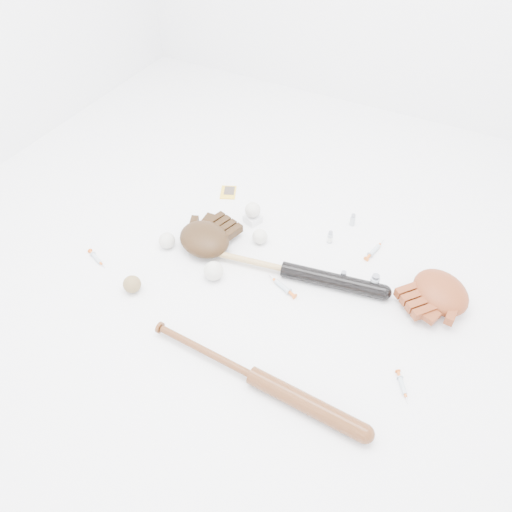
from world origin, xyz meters
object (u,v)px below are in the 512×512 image
at_px(bat_dark, 284,269).
at_px(glove_dark, 204,239).
at_px(pedestal, 253,219).
at_px(bat_wood, 253,376).

relative_size(bat_dark, glove_dark, 3.07).
bearing_deg(pedestal, bat_dark, -40.54).
xyz_separation_m(bat_wood, glove_dark, (-0.48, 0.47, 0.02)).
distance_m(bat_wood, glove_dark, 0.68).
relative_size(bat_wood, pedestal, 13.05).
height_order(bat_dark, glove_dark, glove_dark).
xyz_separation_m(bat_dark, pedestal, (-0.26, 0.22, -0.01)).
distance_m(bat_wood, pedestal, 0.81).
bearing_deg(bat_dark, pedestal, 129.88).
bearing_deg(bat_wood, pedestal, 120.73).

